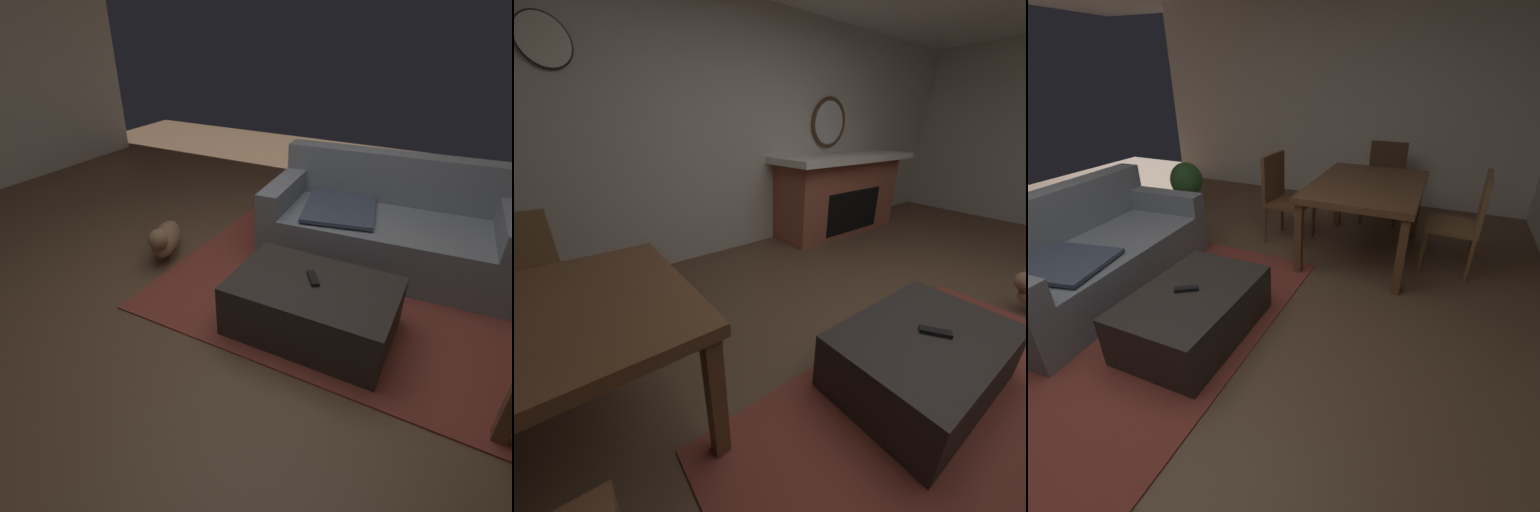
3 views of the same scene
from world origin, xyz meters
TOP-DOWN VIEW (x-y plane):
  - floor at (0.00, 0.00)m, footprint 9.58×9.58m
  - area_rug at (0.40, 0.51)m, footprint 2.60×2.00m
  - couch at (0.58, 1.13)m, footprint 1.98×1.07m
  - ottoman_coffee_table at (0.40, -0.04)m, footprint 1.03×0.69m
  - tv_remote at (0.38, -0.01)m, footprint 0.13×0.16m
  - small_dog at (-1.06, 0.27)m, footprint 0.45×0.60m

SIDE VIEW (x-z plane):
  - floor at x=0.00m, z-range 0.00..0.00m
  - area_rug at x=0.40m, z-range 0.00..0.01m
  - small_dog at x=-1.06m, z-range 0.02..0.34m
  - ottoman_coffee_table at x=0.40m, z-range 0.00..0.37m
  - couch at x=0.58m, z-range -0.12..0.72m
  - tv_remote at x=0.38m, z-range 0.37..0.39m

